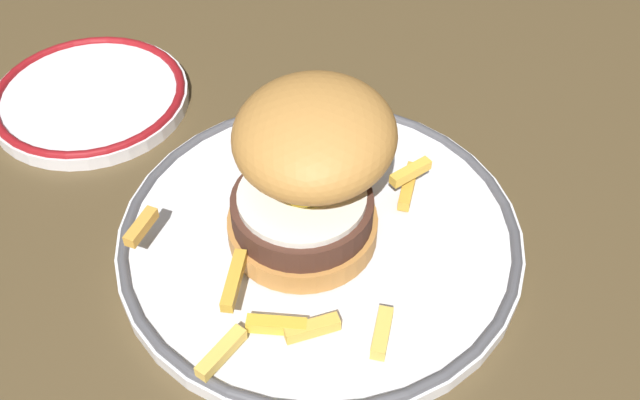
# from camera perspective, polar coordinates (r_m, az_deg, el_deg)

# --- Properties ---
(ground_plane) EXTENTS (1.35, 0.91, 0.04)m
(ground_plane) POSITION_cam_1_polar(r_m,az_deg,el_deg) (0.56, -5.83, -8.12)
(ground_plane) COLOR #4F3E25
(dinner_plate) EXTENTS (0.30, 0.30, 0.02)m
(dinner_plate) POSITION_cam_1_polar(r_m,az_deg,el_deg) (0.56, 0.00, -2.64)
(dinner_plate) COLOR silver
(dinner_plate) RESTS_ON ground_plane
(burger) EXTENTS (0.15, 0.15, 0.12)m
(burger) POSITION_cam_1_polar(r_m,az_deg,el_deg) (0.51, -0.83, 2.26)
(burger) COLOR #BD7D3B
(burger) RESTS_ON dinner_plate
(fries_pile) EXTENTS (0.22, 0.24, 0.03)m
(fries_pile) POSITION_cam_1_polar(r_m,az_deg,el_deg) (0.53, -1.50, -3.50)
(fries_pile) COLOR gold
(fries_pile) RESTS_ON dinner_plate
(side_plate) EXTENTS (0.17, 0.17, 0.02)m
(side_plate) POSITION_cam_1_polar(r_m,az_deg,el_deg) (0.71, -16.87, 7.42)
(side_plate) COLOR silver
(side_plate) RESTS_ON ground_plane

